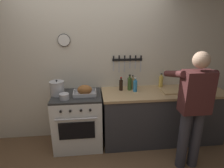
# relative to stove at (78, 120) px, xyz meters

# --- Properties ---
(wall_back) EXTENTS (6.00, 0.13, 2.60)m
(wall_back) POSITION_rel_stove_xyz_m (0.22, 0.36, 0.85)
(wall_back) COLOR beige
(wall_back) RESTS_ON ground
(counter_block) EXTENTS (2.03, 0.65, 0.90)m
(counter_block) POSITION_rel_stove_xyz_m (1.42, 0.00, 0.00)
(counter_block) COLOR #38383D
(counter_block) RESTS_ON ground
(stove) EXTENTS (0.76, 0.67, 0.90)m
(stove) POSITION_rel_stove_xyz_m (0.00, 0.00, 0.00)
(stove) COLOR white
(stove) RESTS_ON ground
(person_cook) EXTENTS (0.51, 0.63, 1.66)m
(person_cook) POSITION_rel_stove_xyz_m (1.57, -0.66, 0.50)
(person_cook) COLOR #383842
(person_cook) RESTS_ON ground
(roasting_pan) EXTENTS (0.35, 0.26, 0.17)m
(roasting_pan) POSITION_rel_stove_xyz_m (0.13, -0.03, 0.52)
(roasting_pan) COLOR #B7B7BC
(roasting_pan) RESTS_ON stove
(stock_pot) EXTENTS (0.22, 0.22, 0.25)m
(stock_pot) POSITION_rel_stove_xyz_m (-0.29, 0.03, 0.56)
(stock_pot) COLOR #B7B7BC
(stock_pot) RESTS_ON stove
(saucepan) EXTENTS (0.14, 0.14, 0.09)m
(saucepan) POSITION_rel_stove_xyz_m (-0.16, -0.16, 0.49)
(saucepan) COLOR #B7B7BC
(saucepan) RESTS_ON stove
(cutting_board) EXTENTS (0.36, 0.24, 0.02)m
(cutting_board) POSITION_rel_stove_xyz_m (1.56, -0.05, 0.46)
(cutting_board) COLOR tan
(cutting_board) RESTS_ON counter_block
(bottle_olive_oil) EXTENTS (0.07, 0.07, 0.27)m
(bottle_olive_oil) POSITION_rel_stove_xyz_m (0.87, 0.12, 0.56)
(bottle_olive_oil) COLOR #385623
(bottle_olive_oil) RESTS_ON counter_block
(bottle_dish_soap) EXTENTS (0.07, 0.07, 0.23)m
(bottle_dish_soap) POSITION_rel_stove_xyz_m (0.94, 0.05, 0.55)
(bottle_dish_soap) COLOR #338CCC
(bottle_dish_soap) RESTS_ON counter_block
(bottle_soy_sauce) EXTENTS (0.06, 0.06, 0.22)m
(bottle_soy_sauce) POSITION_rel_stove_xyz_m (0.72, 0.13, 0.54)
(bottle_soy_sauce) COLOR black
(bottle_soy_sauce) RESTS_ON counter_block
(bottle_cooking_oil) EXTENTS (0.07, 0.07, 0.24)m
(bottle_cooking_oil) POSITION_rel_stove_xyz_m (1.44, 0.22, 0.55)
(bottle_cooking_oil) COLOR gold
(bottle_cooking_oil) RESTS_ON counter_block
(bottle_vinegar) EXTENTS (0.06, 0.06, 0.23)m
(bottle_vinegar) POSITION_rel_stove_xyz_m (0.93, 0.18, 0.55)
(bottle_vinegar) COLOR #997F4C
(bottle_vinegar) RESTS_ON counter_block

